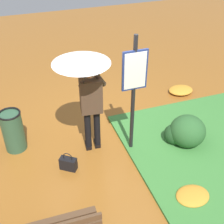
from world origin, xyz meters
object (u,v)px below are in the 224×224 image
object	(u,v)px
person_with_umbrella	(86,78)
info_sign_post	(134,84)
trash_bin	(13,131)
handbag	(68,163)

from	to	relation	value
person_with_umbrella	info_sign_post	distance (m)	0.82
person_with_umbrella	trash_bin	bearing A→B (deg)	-19.95
person_with_umbrella	trash_bin	xyz separation A→B (m)	(1.34, -0.49, -1.13)
handbag	trash_bin	xyz separation A→B (m)	(0.84, -0.89, 0.29)
handbag	person_with_umbrella	bearing A→B (deg)	-141.17
person_with_umbrella	info_sign_post	size ratio (longest dim) A/B	0.89
handbag	trash_bin	size ratio (longest dim) A/B	0.44
handbag	info_sign_post	bearing A→B (deg)	-173.94
person_with_umbrella	info_sign_post	world-z (taller)	info_sign_post
trash_bin	info_sign_post	bearing A→B (deg)	160.18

